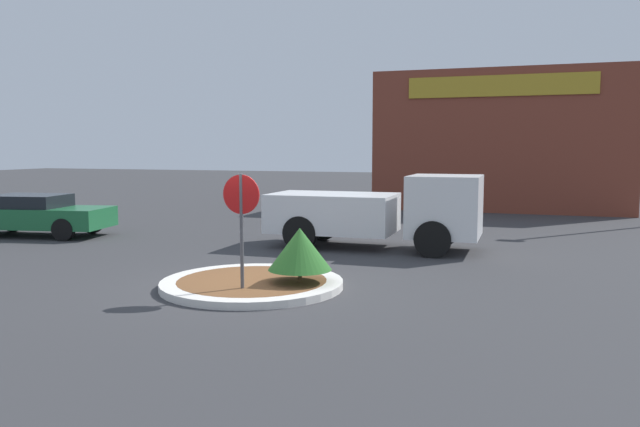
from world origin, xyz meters
The scene contains 7 objects.
ground_plane centered at (0.00, 0.00, 0.00)m, with size 120.00×120.00×0.00m, color #38383A.
traffic_island centered at (0.00, 0.00, 0.08)m, with size 3.74×3.74×0.15m.
stop_sign centered at (0.13, -0.73, 1.65)m, with size 0.75×0.07×2.36m.
island_shrub centered at (1.00, 0.13, 0.83)m, with size 1.29×1.29×1.10m.
utility_truck centered at (1.33, 5.68, 1.07)m, with size 5.95×2.28×2.10m.
storefront_building centered at (3.94, 19.76, 3.16)m, with size 11.24×6.07×6.32m.
parked_sedan_green centered at (-9.87, 4.60, 0.71)m, with size 4.95×2.68×1.34m.
Camera 1 is at (5.36, -11.43, 2.84)m, focal length 35.00 mm.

